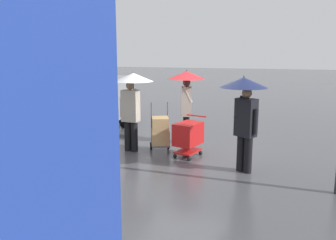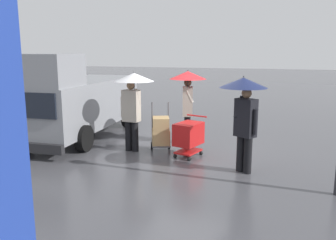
{
  "view_description": "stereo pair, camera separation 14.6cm",
  "coord_description": "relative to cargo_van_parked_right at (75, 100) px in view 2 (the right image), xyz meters",
  "views": [
    {
      "loc": [
        -2.06,
        8.91,
        2.69
      ],
      "look_at": [
        0.31,
        0.93,
        1.05
      ],
      "focal_mm": 37.95,
      "sensor_mm": 36.0,
      "label": 1
    },
    {
      "loc": [
        -2.2,
        8.86,
        2.69
      ],
      "look_at": [
        0.31,
        0.93,
        1.05
      ],
      "focal_mm": 37.95,
      "sensor_mm": 36.0,
      "label": 2
    }
  ],
  "objects": [
    {
      "name": "shopping_cart_vendor",
      "position": [
        -3.84,
        0.92,
        -0.61
      ],
      "size": [
        0.76,
        0.94,
        1.02
      ],
      "color": "red",
      "rests_on": "ground"
    },
    {
      "name": "pedestrian_black_side",
      "position": [
        -3.49,
        -0.33,
        0.41
      ],
      "size": [
        1.04,
        1.04,
        2.15
      ],
      "color": "black",
      "rests_on": "ground"
    },
    {
      "name": "cargo_van_parked_right",
      "position": [
        0.0,
        0.0,
        0.0
      ],
      "size": [
        2.38,
        5.42,
        2.6
      ],
      "color": "gray",
      "rests_on": "ground"
    },
    {
      "name": "pedestrian_white_side",
      "position": [
        -2.31,
        0.87,
        0.41
      ],
      "size": [
        1.04,
        1.04,
        2.15
      ],
      "color": "black",
      "rests_on": "ground"
    },
    {
      "name": "hand_dolly_boxes",
      "position": [
        -3.04,
        0.74,
        -0.62
      ],
      "size": [
        0.73,
        0.84,
        1.32
      ],
      "color": "#515156",
      "rests_on": "ground"
    },
    {
      "name": "pedestrian_pink_side",
      "position": [
        -5.27,
        1.66,
        0.41
      ],
      "size": [
        1.04,
        1.04,
        2.15
      ],
      "color": "black",
      "rests_on": "ground"
    },
    {
      "name": "ground_plane",
      "position": [
        -3.79,
        0.59,
        -1.18
      ],
      "size": [
        90.0,
        90.0,
        0.0
      ],
      "primitive_type": "plane",
      "color": "#4C4C51"
    }
  ]
}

